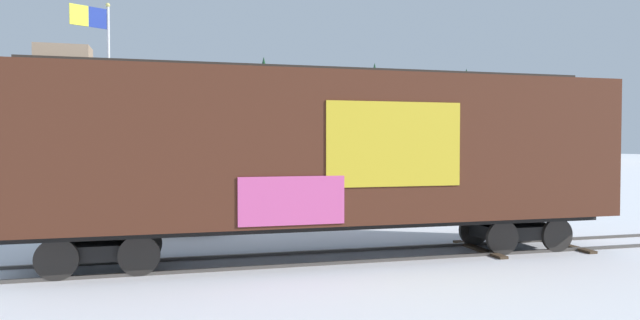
{
  "coord_description": "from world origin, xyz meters",
  "views": [
    {
      "loc": [
        -5.79,
        -13.23,
        2.96
      ],
      "look_at": [
        -1.07,
        0.75,
        2.52
      ],
      "focal_mm": 30.75,
      "sensor_mm": 36.0,
      "label": 1
    }
  ],
  "objects_px": {
    "freight_car": "(329,151)",
    "flagpole": "(102,79)",
    "parked_car_white": "(324,201)",
    "parked_car_tan": "(162,205)"
  },
  "relations": [
    {
      "from": "freight_car",
      "to": "flagpole",
      "type": "distance_m",
      "value": 12.63
    },
    {
      "from": "flagpole",
      "to": "parked_car_white",
      "type": "relative_size",
      "value": 1.95
    },
    {
      "from": "flagpole",
      "to": "parked_car_white",
      "type": "height_order",
      "value": "flagpole"
    },
    {
      "from": "parked_car_white",
      "to": "flagpole",
      "type": "bearing_deg",
      "value": 147.14
    },
    {
      "from": "freight_car",
      "to": "parked_car_white",
      "type": "distance_m",
      "value": 6.3
    },
    {
      "from": "freight_car",
      "to": "parked_car_white",
      "type": "height_order",
      "value": "freight_car"
    },
    {
      "from": "parked_car_white",
      "to": "freight_car",
      "type": "bearing_deg",
      "value": -108.06
    },
    {
      "from": "freight_car",
      "to": "parked_car_tan",
      "type": "relative_size",
      "value": 3.51
    },
    {
      "from": "flagpole",
      "to": "parked_car_tan",
      "type": "relative_size",
      "value": 1.98
    },
    {
      "from": "parked_car_tan",
      "to": "parked_car_white",
      "type": "bearing_deg",
      "value": -1.2
    }
  ]
}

